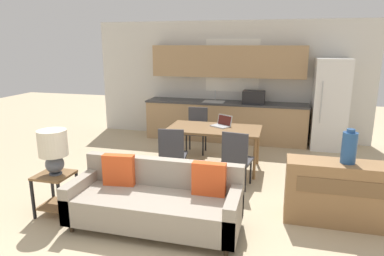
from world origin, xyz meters
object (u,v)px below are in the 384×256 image
dining_table (214,131)px  table_lamp (53,148)px  side_table (55,187)px  dining_chair_far_left (197,128)px  refrigerator (330,104)px  couch (156,201)px  dining_chair_near_left (173,153)px  vase (349,147)px  credenza (337,193)px  laptop (222,124)px  dining_chair_near_right (237,157)px

dining_table → table_lamp: (-1.64, -2.23, 0.23)m
side_table → dining_chair_far_left: (1.14, 3.08, 0.13)m
refrigerator → table_lamp: size_ratio=3.25×
couch → table_lamp: bearing=-178.1°
dining_chair_far_left → dining_chair_near_left: same height
dining_table → couch: (-0.28, -2.19, -0.35)m
dining_table → vase: (1.93, -1.54, 0.31)m
refrigerator → couch: size_ratio=0.92×
couch → credenza: (2.13, 0.64, 0.07)m
laptop → side_table: bearing=-94.8°
table_lamp → credenza: bearing=11.1°
dining_table → couch: couch is taller
dining_table → couch: bearing=-97.4°
couch → dining_chair_near_right: dining_chair_near_right is taller
table_lamp → dining_chair_near_left: size_ratio=0.64×
dining_chair_near_left → dining_chair_far_left: bearing=-97.8°
refrigerator → dining_chair_far_left: refrigerator is taller
dining_table → table_lamp: table_lamp is taller
side_table → table_lamp: 0.54m
credenza → dining_chair_far_left: 3.37m
dining_chair_near_right → couch: bearing=68.7°
laptop → table_lamp: bearing=-94.4°
credenza → side_table: bearing=-169.0°
laptop → refrigerator: bearing=71.2°
dining_table → side_table: 2.80m
couch → laptop: laptop is taller
dining_chair_near_left → refrigerator: bearing=-143.1°
table_lamp → dining_chair_near_left: 1.84m
credenza → table_lamp: bearing=-168.9°
dining_chair_far_left → side_table: bearing=-113.6°
couch → refrigerator: bearing=59.0°
vase → dining_chair_near_left: size_ratio=0.46×
dining_chair_near_right → dining_chair_near_left: bearing=10.5°
dining_table → dining_chair_far_left: 1.01m
couch → laptop: size_ratio=5.08×
dining_table → credenza: credenza is taller
vase → laptop: bearing=136.9°
table_lamp → couch: bearing=1.9°
dining_chair_near_left → side_table: bearing=42.0°
dining_table → laptop: bearing=54.6°
credenza → dining_chair_near_right: bearing=150.9°
side_table → credenza: bearing=11.0°
credenza → laptop: bearing=135.4°
credenza → dining_chair_near_right: (-1.34, 0.75, 0.10)m
side_table → dining_chair_near_left: bearing=50.3°
couch → vase: bearing=16.2°
dining_chair_near_right → dining_table: bearing=-49.1°
dining_chair_near_left → laptop: 1.21m
dining_chair_near_left → dining_table: bearing=-129.6°
dining_chair_far_left → laptop: (0.64, -0.68, 0.29)m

